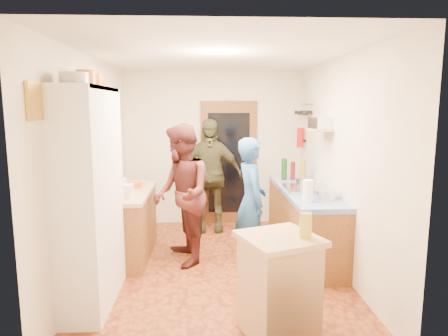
{
  "coord_description": "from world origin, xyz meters",
  "views": [
    {
      "loc": [
        -0.15,
        -4.77,
        2.01
      ],
      "look_at": [
        0.08,
        0.15,
        1.25
      ],
      "focal_mm": 32.0,
      "sensor_mm": 36.0,
      "label": 1
    }
  ],
  "objects": [
    {
      "name": "floor",
      "position": [
        0.0,
        0.0,
        -0.01
      ],
      "size": [
        3.0,
        4.0,
        0.02
      ],
      "primitive_type": "cube",
      "color": "brown",
      "rests_on": "ground"
    },
    {
      "name": "ceiling",
      "position": [
        0.0,
        0.0,
        2.61
      ],
      "size": [
        3.0,
        4.0,
        0.02
      ],
      "primitive_type": "cube",
      "color": "silver",
      "rests_on": "ground"
    },
    {
      "name": "wall_back",
      "position": [
        0.0,
        2.01,
        1.3
      ],
      "size": [
        3.0,
        0.02,
        2.6
      ],
      "primitive_type": "cube",
      "color": "silver",
      "rests_on": "ground"
    },
    {
      "name": "wall_front",
      "position": [
        0.0,
        -2.01,
        1.3
      ],
      "size": [
        3.0,
        0.02,
        2.6
      ],
      "primitive_type": "cube",
      "color": "silver",
      "rests_on": "ground"
    },
    {
      "name": "wall_left",
      "position": [
        -1.51,
        0.0,
        1.3
      ],
      "size": [
        0.02,
        4.0,
        2.6
      ],
      "primitive_type": "cube",
      "color": "silver",
      "rests_on": "ground"
    },
    {
      "name": "wall_right",
      "position": [
        1.51,
        0.0,
        1.3
      ],
      "size": [
        0.02,
        4.0,
        2.6
      ],
      "primitive_type": "cube",
      "color": "silver",
      "rests_on": "ground"
    },
    {
      "name": "door_frame",
      "position": [
        0.25,
        1.97,
        1.05
      ],
      "size": [
        0.95,
        0.06,
        2.1
      ],
      "primitive_type": "cube",
      "color": "brown",
      "rests_on": "ground"
    },
    {
      "name": "door_glass",
      "position": [
        0.25,
        1.94,
        1.05
      ],
      "size": [
        0.7,
        0.02,
        1.7
      ],
      "primitive_type": "cube",
      "color": "black",
      "rests_on": "door_frame"
    },
    {
      "name": "hutch_body",
      "position": [
        -1.3,
        -0.8,
        1.1
      ],
      "size": [
        0.4,
        1.2,
        2.2
      ],
      "primitive_type": "cube",
      "color": "white",
      "rests_on": "ground"
    },
    {
      "name": "hutch_top_shelf",
      "position": [
        -1.3,
        -0.8,
        2.18
      ],
      "size": [
        0.4,
        1.14,
        0.04
      ],
      "primitive_type": "cube",
      "color": "white",
      "rests_on": "hutch_body"
    },
    {
      "name": "plate_stack",
      "position": [
        -1.3,
        -1.11,
        2.25
      ],
      "size": [
        0.25,
        0.25,
        0.1
      ],
      "primitive_type": "cylinder",
      "color": "white",
      "rests_on": "hutch_top_shelf"
    },
    {
      "name": "orange_pot_a",
      "position": [
        -1.3,
        -0.75,
        2.28
      ],
      "size": [
        0.2,
        0.2,
        0.16
      ],
      "primitive_type": "cylinder",
      "color": "orange",
      "rests_on": "hutch_top_shelf"
    },
    {
      "name": "orange_pot_b",
      "position": [
        -1.3,
        -0.43,
        2.27
      ],
      "size": [
        0.16,
        0.16,
        0.14
      ],
      "primitive_type": "cylinder",
      "color": "orange",
      "rests_on": "hutch_top_shelf"
    },
    {
      "name": "left_counter_base",
      "position": [
        -1.2,
        0.45,
        0.42
      ],
      "size": [
        0.6,
        1.4,
        0.85
      ],
      "primitive_type": "cube",
      "color": "#93592D",
      "rests_on": "ground"
    },
    {
      "name": "left_counter_top",
      "position": [
        -1.2,
        0.45,
        0.88
      ],
      "size": [
        0.64,
        1.44,
        0.05
      ],
      "primitive_type": "cube",
      "color": "tan",
      "rests_on": "left_counter_base"
    },
    {
      "name": "toaster",
      "position": [
        -1.15,
        0.01,
        0.99
      ],
      "size": [
        0.25,
        0.18,
        0.18
      ],
      "primitive_type": "cube",
      "rotation": [
        0.0,
        0.0,
        -0.11
      ],
      "color": "white",
      "rests_on": "left_counter_top"
    },
    {
      "name": "kettle",
      "position": [
        -1.25,
        0.37,
        0.99
      ],
      "size": [
        0.21,
        0.21,
        0.18
      ],
      "primitive_type": "cylinder",
      "rotation": [
        0.0,
        0.0,
        0.31
      ],
      "color": "white",
      "rests_on": "left_counter_top"
    },
    {
      "name": "orange_bowl",
      "position": [
        -1.12,
        0.66,
        0.94
      ],
      "size": [
        0.19,
        0.19,
        0.08
      ],
      "primitive_type": "cylinder",
      "rotation": [
        0.0,
        0.0,
        -0.02
      ],
      "color": "orange",
      "rests_on": "left_counter_top"
    },
    {
      "name": "chopping_board",
      "position": [
        -1.18,
        1.01,
        0.91
      ],
      "size": [
        0.34,
        0.27,
        0.02
      ],
      "primitive_type": "cube",
      "rotation": [
        0.0,
        0.0,
        0.18
      ],
      "color": "tan",
      "rests_on": "left_counter_top"
    },
    {
      "name": "right_counter_base",
      "position": [
        1.2,
        0.5,
        0.42
      ],
      "size": [
        0.6,
        2.2,
        0.84
      ],
      "primitive_type": "cube",
      "color": "#93592D",
      "rests_on": "ground"
    },
    {
      "name": "right_counter_top",
      "position": [
        1.2,
        0.5,
        0.87
      ],
      "size": [
        0.62,
        2.22,
        0.06
      ],
      "primitive_type": "cube",
      "color": "#032FAE",
      "rests_on": "right_counter_base"
    },
    {
      "name": "hob",
      "position": [
        1.2,
        0.39,
        0.92
      ],
      "size": [
        0.55,
        0.58,
        0.04
      ],
      "primitive_type": "cube",
      "color": "silver",
      "rests_on": "right_counter_top"
    },
    {
      "name": "pot_on_hob",
      "position": [
        1.15,
        0.43,
        1.0
      ],
      "size": [
        0.18,
        0.18,
        0.12
      ],
      "primitive_type": "cylinder",
      "color": "silver",
      "rests_on": "hob"
    },
    {
      "name": "bottle_a",
      "position": [
        1.05,
        1.17,
        1.06
      ],
      "size": [
        0.09,
        0.09,
        0.33
      ],
      "primitive_type": "cylinder",
      "rotation": [
        0.0,
        0.0,
        0.08
      ],
      "color": "#143F14",
      "rests_on": "right_counter_top"
    },
    {
      "name": "bottle_b",
      "position": [
        1.18,
        1.16,
        1.04
      ],
      "size": [
        0.08,
        0.08,
        0.28
      ],
      "primitive_type": "cylinder",
      "rotation": [
        0.0,
        0.0,
        -0.15
      ],
      "color": "#591419",
      "rests_on": "right_counter_top"
    },
    {
      "name": "bottle_c",
      "position": [
        1.31,
        1.05,
        1.06
      ],
      "size": [
        0.09,
        0.09,
        0.31
      ],
      "primitive_type": "cylinder",
      "rotation": [
        0.0,
        0.0,
        0.19
      ],
      "color": "olive",
      "rests_on": "right_counter_top"
    },
    {
      "name": "paper_towel",
      "position": [
        1.05,
        -0.25,
        1.03
      ],
      "size": [
        0.14,
        0.14,
        0.26
      ],
      "primitive_type": "cylinder",
      "rotation": [
        0.0,
        0.0,
        0.24
      ],
      "color": "white",
      "rests_on": "right_counter_top"
    },
    {
      "name": "mixing_bowl",
      "position": [
        1.3,
        -0.1,
        0.95
      ],
      "size": [
        0.34,
        0.34,
        0.11
      ],
      "primitive_type": "cylinder",
      "rotation": [
        0.0,
        0.0,
        -0.27
      ],
      "color": "silver",
      "rests_on": "right_counter_top"
    },
    {
      "name": "island_base",
      "position": [
        0.48,
        -1.51,
        0.43
      ],
      "size": [
        0.71,
        0.71,
        0.86
      ],
      "primitive_type": "cube",
      "rotation": [
        0.0,
        0.0,
        0.37
      ],
      "color": "tan",
      "rests_on": "ground"
    },
    {
      "name": "island_top",
      "position": [
        0.48,
        -1.51,
        0.89
      ],
      "size": [
        0.8,
        0.8,
        0.05
      ],
      "primitive_type": "cube",
      "rotation": [
        0.0,
        0.0,
        0.37
      ],
      "color": "tan",
      "rests_on": "island_base"
    },
    {
      "name": "cutting_board",
      "position": [
        0.42,
        -1.48,
        0.9
      ],
      "size": [
        0.43,
        0.39,
        0.02
      ],
      "primitive_type": "cube",
      "rotation": [
        0.0,
        0.0,
        0.37
      ],
      "color": "white",
      "rests_on": "island_top"
    },
    {
      "name": "oil_jar",
      "position": [
        0.69,
        -1.55,
        1.02
      ],
      "size": [
        0.14,
        0.14,
        0.21
      ],
      "primitive_type": "cylinder",
      "rotation": [
        0.0,
        0.0,
        0.37
      ],
      "color": "#AD9E2D",
      "rests_on": "island_top"
    },
    {
      "name": "pan_rail",
      "position": [
        1.46,
        1.52,
        2.05
      ],
      "size": [
        0.02,
        0.65,
        0.02
      ],
      "primitive_type": "cylinder",
      "rotation": [
        1.57,
        0.0,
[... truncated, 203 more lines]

